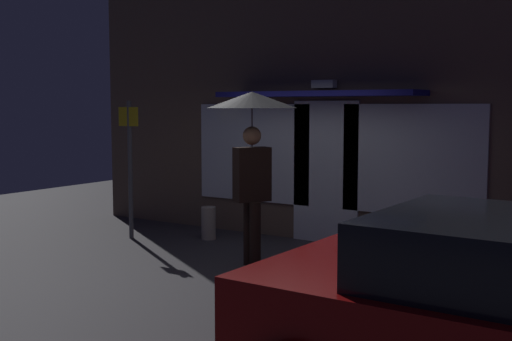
# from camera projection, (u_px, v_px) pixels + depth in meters

# --- Properties ---
(ground_plane) EXTENTS (18.00, 18.00, 0.00)m
(ground_plane) POSITION_uv_depth(u_px,v_px,m) (248.00, 272.00, 8.29)
(ground_plane) COLOR #38353A
(building_facade) EXTENTS (9.21, 1.00, 4.50)m
(building_facade) POSITION_uv_depth(u_px,v_px,m) (331.00, 99.00, 10.03)
(building_facade) COLOR brown
(building_facade) RESTS_ON ground
(person_with_umbrella) EXTENTS (1.17, 1.17, 2.30)m
(person_with_umbrella) POSITION_uv_depth(u_px,v_px,m) (252.00, 128.00, 8.42)
(person_with_umbrella) COLOR black
(person_with_umbrella) RESTS_ON ground
(street_sign_post) EXTENTS (0.40, 0.07, 2.20)m
(street_sign_post) POSITION_uv_depth(u_px,v_px,m) (130.00, 160.00, 10.31)
(street_sign_post) COLOR #595B60
(street_sign_post) RESTS_ON ground
(sidewalk_bollard) EXTENTS (0.23, 0.23, 0.52)m
(sidewalk_bollard) POSITION_uv_depth(u_px,v_px,m) (209.00, 223.00, 10.34)
(sidewalk_bollard) COLOR #B2A899
(sidewalk_bollard) RESTS_ON ground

